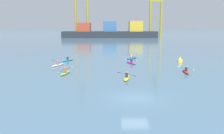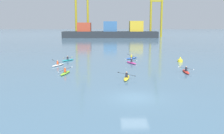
{
  "view_description": "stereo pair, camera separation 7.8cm",
  "coord_description": "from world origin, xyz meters",
  "px_view_note": "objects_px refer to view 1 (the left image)",
  "views": [
    {
      "loc": [
        -2.33,
        -22.49,
        6.6
      ],
      "look_at": [
        -2.01,
        13.72,
        0.6
      ],
      "focal_mm": 40.67,
      "sensor_mm": 36.0,
      "label": 1
    },
    {
      "loc": [
        -2.25,
        -22.49,
        6.6
      ],
      "look_at": [
        -2.01,
        13.72,
        0.6
      ],
      "focal_mm": 40.67,
      "sensor_mm": 36.0,
      "label": 2
    }
  ],
  "objects_px": {
    "kayak_magenta": "(131,62)",
    "kayak_white": "(58,65)",
    "container_barge": "(110,32)",
    "channel_buoy": "(180,60)",
    "kayak_teal": "(68,60)",
    "kayak_red": "(186,71)",
    "gantry_crane_west_mid": "(156,7)",
    "kayak_lime": "(65,73)",
    "kayak_yellow": "(127,78)",
    "kayak_blue": "(131,58)",
    "gantry_crane_west": "(81,2)"
  },
  "relations": [
    {
      "from": "kayak_yellow",
      "to": "kayak_red",
      "type": "height_order",
      "value": "same"
    },
    {
      "from": "kayak_white",
      "to": "container_barge",
      "type": "bearing_deg",
      "value": 84.65
    },
    {
      "from": "gantry_crane_west",
      "to": "kayak_yellow",
      "type": "height_order",
      "value": "gantry_crane_west"
    },
    {
      "from": "gantry_crane_west",
      "to": "kayak_white",
      "type": "height_order",
      "value": "gantry_crane_west"
    },
    {
      "from": "container_barge",
      "to": "kayak_magenta",
      "type": "distance_m",
      "value": 91.38
    },
    {
      "from": "kayak_yellow",
      "to": "kayak_magenta",
      "type": "relative_size",
      "value": 1.03
    },
    {
      "from": "kayak_red",
      "to": "gantry_crane_west_mid",
      "type": "bearing_deg",
      "value": 82.19
    },
    {
      "from": "container_barge",
      "to": "kayak_yellow",
      "type": "relative_size",
      "value": 14.38
    },
    {
      "from": "gantry_crane_west_mid",
      "to": "kayak_teal",
      "type": "distance_m",
      "value": 101.36
    },
    {
      "from": "kayak_teal",
      "to": "kayak_yellow",
      "type": "height_order",
      "value": "same"
    },
    {
      "from": "container_barge",
      "to": "channel_buoy",
      "type": "relative_size",
      "value": 49.65
    },
    {
      "from": "kayak_blue",
      "to": "kayak_magenta",
      "type": "distance_m",
      "value": 6.23
    },
    {
      "from": "gantry_crane_west",
      "to": "kayak_blue",
      "type": "relative_size",
      "value": 13.78
    },
    {
      "from": "kayak_magenta",
      "to": "kayak_white",
      "type": "bearing_deg",
      "value": -168.55
    },
    {
      "from": "gantry_crane_west",
      "to": "kayak_teal",
      "type": "relative_size",
      "value": 12.38
    },
    {
      "from": "channel_buoy",
      "to": "kayak_red",
      "type": "xyz_separation_m",
      "value": [
        -2.01,
        -10.32,
        -0.19
      ]
    },
    {
      "from": "kayak_magenta",
      "to": "channel_buoy",
      "type": "bearing_deg",
      "value": 10.55
    },
    {
      "from": "gantry_crane_west",
      "to": "kayak_teal",
      "type": "xyz_separation_m",
      "value": [
        7.79,
        -95.54,
        -18.87
      ]
    },
    {
      "from": "gantry_crane_west_mid",
      "to": "kayak_red",
      "type": "distance_m",
      "value": 108.69
    },
    {
      "from": "kayak_teal",
      "to": "kayak_lime",
      "type": "xyz_separation_m",
      "value": [
        1.77,
        -12.96,
        0.0
      ]
    },
    {
      "from": "kayak_red",
      "to": "kayak_magenta",
      "type": "bearing_deg",
      "value": 128.92
    },
    {
      "from": "kayak_teal",
      "to": "kayak_magenta",
      "type": "distance_m",
      "value": 12.08
    },
    {
      "from": "kayak_white",
      "to": "kayak_yellow",
      "type": "distance_m",
      "value": 14.86
    },
    {
      "from": "container_barge",
      "to": "channel_buoy",
      "type": "bearing_deg",
      "value": -82.08
    },
    {
      "from": "kayak_blue",
      "to": "kayak_red",
      "type": "xyz_separation_m",
      "value": [
        6.42,
        -14.85,
        0.0
      ]
    },
    {
      "from": "gantry_crane_west_mid",
      "to": "kayak_yellow",
      "type": "relative_size",
      "value": 10.16
    },
    {
      "from": "gantry_crane_west_mid",
      "to": "channel_buoy",
      "type": "xyz_separation_m",
      "value": [
        -12.61,
        -96.18,
        -15.89
      ]
    },
    {
      "from": "kayak_white",
      "to": "gantry_crane_west_mid",
      "type": "bearing_deg",
      "value": 71.36
    },
    {
      "from": "kayak_teal",
      "to": "channel_buoy",
      "type": "bearing_deg",
      "value": -4.89
    },
    {
      "from": "gantry_crane_west_mid",
      "to": "kayak_blue",
      "type": "height_order",
      "value": "gantry_crane_west_mid"
    },
    {
      "from": "kayak_white",
      "to": "kayak_lime",
      "type": "bearing_deg",
      "value": -70.91
    },
    {
      "from": "kayak_lime",
      "to": "kayak_yellow",
      "type": "bearing_deg",
      "value": -22.21
    },
    {
      "from": "gantry_crane_west",
      "to": "kayak_magenta",
      "type": "bearing_deg",
      "value": -78.92
    },
    {
      "from": "gantry_crane_west_mid",
      "to": "kayak_red",
      "type": "relative_size",
      "value": 10.22
    },
    {
      "from": "kayak_yellow",
      "to": "kayak_magenta",
      "type": "height_order",
      "value": "same"
    },
    {
      "from": "kayak_lime",
      "to": "kayak_red",
      "type": "distance_m",
      "value": 16.82
    },
    {
      "from": "channel_buoy",
      "to": "kayak_magenta",
      "type": "distance_m",
      "value": 9.15
    },
    {
      "from": "kayak_blue",
      "to": "kayak_red",
      "type": "height_order",
      "value": "same"
    },
    {
      "from": "kayak_teal",
      "to": "kayak_red",
      "type": "xyz_separation_m",
      "value": [
        18.57,
        -12.08,
        -0.0
      ]
    },
    {
      "from": "container_barge",
      "to": "kayak_teal",
      "type": "bearing_deg",
      "value": -95.28
    },
    {
      "from": "kayak_red",
      "to": "gantry_crane_west",
      "type": "bearing_deg",
      "value": 103.76
    },
    {
      "from": "kayak_lime",
      "to": "kayak_teal",
      "type": "bearing_deg",
      "value": 97.79
    },
    {
      "from": "gantry_crane_west_mid",
      "to": "channel_buoy",
      "type": "bearing_deg",
      "value": -97.47
    },
    {
      "from": "kayak_lime",
      "to": "kayak_blue",
      "type": "bearing_deg",
      "value": 56.59
    },
    {
      "from": "kayak_teal",
      "to": "kayak_yellow",
      "type": "xyz_separation_m",
      "value": [
        9.96,
        -16.3,
        -0.0
      ]
    },
    {
      "from": "container_barge",
      "to": "kayak_white",
      "type": "height_order",
      "value": "container_barge"
    },
    {
      "from": "channel_buoy",
      "to": "kayak_yellow",
      "type": "relative_size",
      "value": 0.29
    },
    {
      "from": "kayak_white",
      "to": "kayak_yellow",
      "type": "xyz_separation_m",
      "value": [
        10.63,
        -10.39,
        0.0
      ]
    },
    {
      "from": "kayak_magenta",
      "to": "kayak_teal",
      "type": "bearing_deg",
      "value": 163.49
    },
    {
      "from": "container_barge",
      "to": "kayak_magenta",
      "type": "xyz_separation_m",
      "value": [
        3.47,
        -91.27,
        -2.79
      ]
    }
  ]
}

